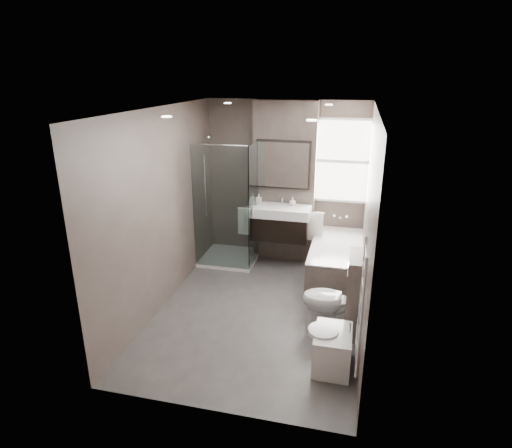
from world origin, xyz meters
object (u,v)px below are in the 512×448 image
(vanity, at_px, (280,222))
(bidet, at_px, (332,349))
(toilet, at_px, (333,301))
(bathtub, at_px, (336,260))

(vanity, bearing_deg, bidet, -67.29)
(vanity, relative_size, toilet, 1.25)
(bathtub, xyz_separation_m, bidet, (0.09, -2.10, -0.09))
(vanity, xyz_separation_m, bidet, (1.01, -2.42, -0.51))
(bathtub, xyz_separation_m, toilet, (0.05, -1.35, 0.07))
(vanity, xyz_separation_m, bathtub, (0.92, -0.33, -0.43))
(bathtub, bearing_deg, bidet, -87.58)
(vanity, distance_m, toilet, 1.97)
(bidet, bearing_deg, vanity, 112.71)
(toilet, bearing_deg, bidet, 3.65)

